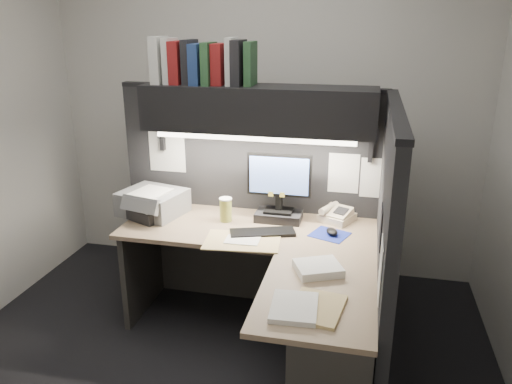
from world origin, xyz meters
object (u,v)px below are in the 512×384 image
at_px(monitor, 279,195).
at_px(coffee_cup, 226,210).
at_px(keyboard, 262,233).
at_px(desk, 280,315).
at_px(telephone, 337,215).
at_px(overhead_shelf, 258,109).
at_px(notebook_stack, 148,213).
at_px(printer, 153,202).

xyz_separation_m(monitor, coffee_cup, (-0.36, -0.09, -0.11)).
distance_m(monitor, keyboard, 0.32).
relative_size(desk, keyboard, 4.03).
xyz_separation_m(telephone, coffee_cup, (-0.75, -0.17, 0.04)).
bearing_deg(telephone, overhead_shelf, -149.04).
relative_size(telephone, notebook_stack, 0.79).
xyz_separation_m(overhead_shelf, printer, (-0.75, -0.09, -0.69)).
bearing_deg(keyboard, desk, -85.12).
xyz_separation_m(overhead_shelf, monitor, (0.15, -0.03, -0.58)).
relative_size(monitor, coffee_cup, 3.03).
relative_size(monitor, keyboard, 1.13).
relative_size(monitor, notebook_stack, 1.79).
relative_size(monitor, printer, 1.13).
height_order(telephone, printer, printer).
xyz_separation_m(keyboard, notebook_stack, (-0.84, 0.10, 0.03)).
distance_m(desk, printer, 1.30).
relative_size(overhead_shelf, telephone, 7.35).
bearing_deg(notebook_stack, desk, -28.23).
bearing_deg(desk, telephone, 72.72).
distance_m(keyboard, notebook_stack, 0.85).
relative_size(overhead_shelf, notebook_stack, 5.84).
distance_m(monitor, notebook_stack, 0.93).
bearing_deg(printer, desk, -18.07).
bearing_deg(overhead_shelf, printer, -172.90).
distance_m(monitor, telephone, 0.43).
relative_size(overhead_shelf, keyboard, 3.67).
relative_size(keyboard, notebook_stack, 1.59).
bearing_deg(coffee_cup, telephone, 12.70).
distance_m(overhead_shelf, telephone, 0.92).
height_order(telephone, coffee_cup, coffee_cup).
bearing_deg(overhead_shelf, telephone, 5.51).
height_order(coffee_cup, notebook_stack, coffee_cup).
bearing_deg(coffee_cup, keyboard, -29.51).
height_order(monitor, keyboard, monitor).
xyz_separation_m(overhead_shelf, telephone, (0.55, 0.05, -0.73)).
height_order(desk, overhead_shelf, overhead_shelf).
bearing_deg(desk, printer, 148.06).
height_order(keyboard, notebook_stack, notebook_stack).
bearing_deg(monitor, coffee_cup, -165.66).
distance_m(keyboard, printer, 0.87).
xyz_separation_m(desk, coffee_cup, (-0.50, 0.64, 0.37)).
relative_size(desk, printer, 4.03).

